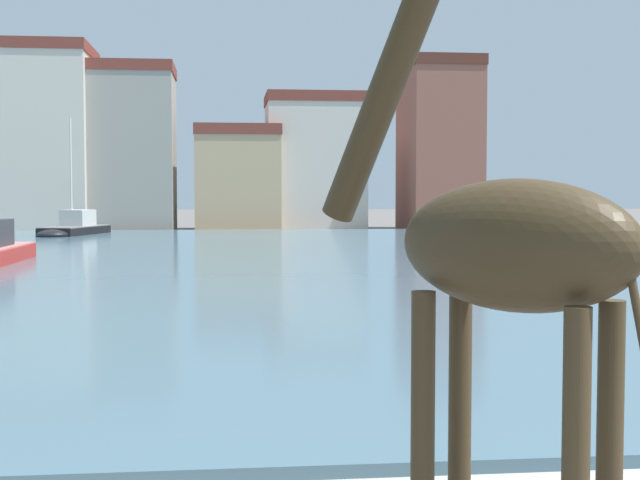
% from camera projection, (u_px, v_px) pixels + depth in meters
% --- Properties ---
extents(harbor_water, '(79.43, 54.25, 0.26)m').
position_uv_depth(harbor_water, '(247.00, 261.00, 35.25)').
color(harbor_water, '#476675').
rests_on(harbor_water, ground).
extents(giraffe_statue, '(2.04, 2.36, 4.78)m').
position_uv_depth(giraffe_statue, '(495.00, 259.00, 5.60)').
color(giraffe_statue, '#42331E').
rests_on(giraffe_statue, ground).
extents(sailboat_black, '(3.88, 7.20, 7.51)m').
position_uv_depth(sailboat_black, '(72.00, 229.00, 54.40)').
color(sailboat_black, black).
rests_on(sailboat_black, ground).
extents(townhouse_tall_gabled, '(8.52, 7.80, 13.59)m').
position_uv_depth(townhouse_tall_gabled, '(34.00, 139.00, 63.78)').
color(townhouse_tall_gabled, beige).
rests_on(townhouse_tall_gabled, ground).
extents(townhouse_end_terrace, '(8.01, 6.09, 12.32)m').
position_uv_depth(townhouse_end_terrace, '(121.00, 148.00, 64.49)').
color(townhouse_end_terrace, gray).
rests_on(townhouse_end_terrace, ground).
extents(townhouse_wide_warehouse, '(6.41, 7.79, 7.91)m').
position_uv_depth(townhouse_wide_warehouse, '(237.00, 178.00, 66.81)').
color(townhouse_wide_warehouse, tan).
rests_on(townhouse_wide_warehouse, ground).
extents(townhouse_narrow_midrow, '(7.59, 6.27, 10.47)m').
position_uv_depth(townhouse_narrow_midrow, '(315.00, 162.00, 67.71)').
color(townhouse_narrow_midrow, beige).
rests_on(townhouse_narrow_midrow, ground).
extents(townhouse_corner_house, '(5.37, 7.89, 13.04)m').
position_uv_depth(townhouse_corner_house, '(439.00, 145.00, 67.46)').
color(townhouse_corner_house, '#8E5142').
rests_on(townhouse_corner_house, ground).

